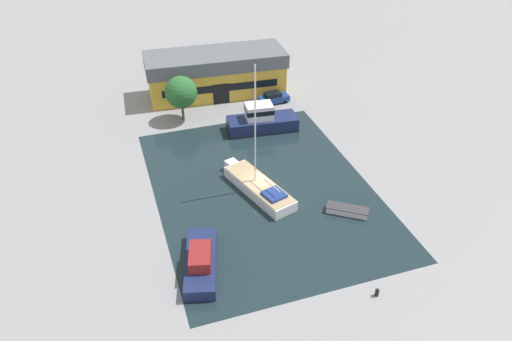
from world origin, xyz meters
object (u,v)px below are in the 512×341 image
object	(u,v)px
motor_cruiser	(261,121)
quay_tree_near_building	(181,92)
warehouse_building	(216,73)
parked_car	(274,98)
cabin_boat	(201,261)
sailboat_moored	(258,186)
small_dinghy	(347,210)

from	to	relation	value
motor_cruiser	quay_tree_near_building	bearing A→B (deg)	62.68
motor_cruiser	warehouse_building	bearing A→B (deg)	18.20
parked_car	motor_cruiser	distance (m)	8.17
motor_cruiser	cabin_boat	bearing A→B (deg)	154.69
sailboat_moored	cabin_boat	world-z (taller)	sailboat_moored
quay_tree_near_building	small_dinghy	bearing A→B (deg)	-64.52
small_dinghy	warehouse_building	bearing A→B (deg)	-134.87
small_dinghy	parked_car	bearing A→B (deg)	-147.89
small_dinghy	cabin_boat	distance (m)	16.73
quay_tree_near_building	parked_car	world-z (taller)	quay_tree_near_building
parked_car	cabin_boat	xyz separation A→B (m)	(-17.88, -29.54, 0.03)
warehouse_building	small_dinghy	xyz separation A→B (m)	(5.70, -32.49, -2.89)
warehouse_building	parked_car	xyz separation A→B (m)	(7.13, -5.93, -2.41)
quay_tree_near_building	cabin_boat	xyz separation A→B (m)	(-4.19, -28.73, -3.29)
warehouse_building	sailboat_moored	bearing A→B (deg)	-90.79
parked_car	cabin_boat	size ratio (longest dim) A/B	0.52
motor_cruiser	small_dinghy	bearing A→B (deg)	-166.00
quay_tree_near_building	motor_cruiser	xyz separation A→B (m)	(9.41, -6.12, -2.79)
warehouse_building	sailboat_moored	distance (m)	26.19
warehouse_building	parked_car	world-z (taller)	warehouse_building
sailboat_moored	parked_car	bearing A→B (deg)	48.55
parked_car	cabin_boat	distance (m)	34.53
parked_car	small_dinghy	size ratio (longest dim) A/B	1.02
warehouse_building	small_dinghy	bearing A→B (deg)	-76.39
motor_cruiser	cabin_boat	xyz separation A→B (m)	(-13.60, -22.60, -0.50)
warehouse_building	cabin_boat	bearing A→B (deg)	-103.21
sailboat_moored	cabin_boat	size ratio (longest dim) A/B	1.70
sailboat_moored	motor_cruiser	distance (m)	14.01
motor_cruiser	small_dinghy	world-z (taller)	motor_cruiser
warehouse_building	motor_cruiser	xyz separation A→B (m)	(2.85, -12.87, -1.88)
quay_tree_near_building	parked_car	size ratio (longest dim) A/B	1.41
quay_tree_near_building	small_dinghy	world-z (taller)	quay_tree_near_building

